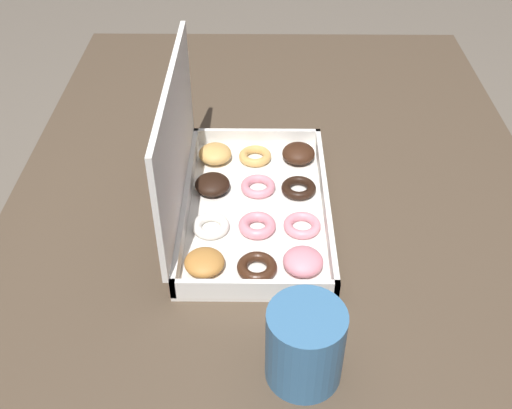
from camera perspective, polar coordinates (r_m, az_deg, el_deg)
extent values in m
cube|color=#4C3D2D|center=(1.04, 2.07, 1.19)|extent=(1.23, 0.90, 0.03)
cylinder|color=#4C3D2D|center=(1.76, 14.69, 3.40)|extent=(0.06, 0.06, 0.69)
cylinder|color=#4C3D2D|center=(1.75, -11.93, 3.59)|extent=(0.06, 0.06, 0.69)
cube|color=silver|center=(0.97, 0.00, -0.57)|extent=(0.38, 0.23, 0.01)
cube|color=white|center=(0.96, 6.65, 0.23)|extent=(0.38, 0.01, 0.03)
cube|color=white|center=(0.96, -6.64, 0.31)|extent=(0.38, 0.01, 0.03)
cube|color=white|center=(0.82, -0.12, -8.07)|extent=(0.01, 0.23, 0.03)
cube|color=white|center=(1.11, 0.09, 6.45)|extent=(0.01, 0.23, 0.03)
cube|color=white|center=(0.90, -7.71, 6.13)|extent=(0.38, 0.01, 0.20)
ellipsoid|color=pink|center=(0.86, 4.50, -5.42)|extent=(0.06, 0.06, 0.03)
torus|color=pink|center=(0.93, 4.41, -1.99)|extent=(0.06, 0.06, 0.01)
torus|color=black|center=(1.00, 4.08, 1.57)|extent=(0.06, 0.06, 0.02)
ellipsoid|color=#381E11|center=(1.07, 4.07, 4.89)|extent=(0.06, 0.06, 0.03)
torus|color=#381E11|center=(0.86, 0.09, -5.98)|extent=(0.06, 0.06, 0.02)
torus|color=pink|center=(0.92, 0.11, -2.01)|extent=(0.06, 0.06, 0.02)
torus|color=pink|center=(1.00, 0.20, 1.73)|extent=(0.06, 0.06, 0.01)
torus|color=tan|center=(1.07, -0.09, 4.64)|extent=(0.06, 0.06, 0.01)
ellipsoid|color=#B77A38|center=(0.86, -4.93, -5.51)|extent=(0.06, 0.06, 0.03)
torus|color=white|center=(0.93, -4.33, -2.05)|extent=(0.06, 0.06, 0.01)
ellipsoid|color=black|center=(1.00, -4.18, 1.93)|extent=(0.06, 0.06, 0.03)
ellipsoid|color=tan|center=(1.07, -3.92, 4.85)|extent=(0.06, 0.06, 0.03)
cylinder|color=teal|center=(0.72, 4.68, -13.19)|extent=(0.09, 0.09, 0.11)
cylinder|color=black|center=(0.69, 4.90, -10.69)|extent=(0.08, 0.08, 0.01)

